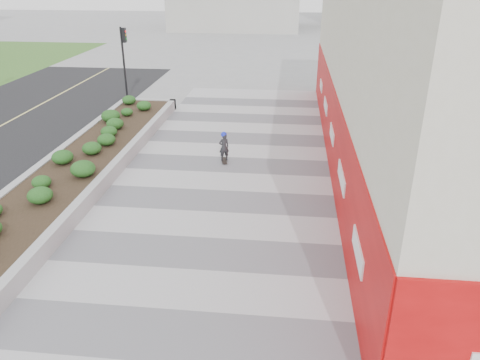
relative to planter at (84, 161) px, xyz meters
name	(u,v)px	position (x,y,z in m)	size (l,w,h in m)	color
ground	(186,294)	(5.50, -7.00, -0.42)	(160.00, 160.00, 0.00)	gray
walkway	(207,231)	(5.50, -4.00, -0.41)	(8.00, 36.00, 0.01)	#A8A8AD
building	(419,64)	(12.48, 1.98, 3.56)	(6.04, 24.08, 8.00)	beige
planter	(84,161)	(0.00, 0.00, 0.00)	(3.00, 18.00, 0.90)	#9E9EA0
traffic_signal_near	(124,53)	(-1.73, 10.50, 2.34)	(0.33, 0.28, 4.20)	black
manhole_cover	(223,232)	(6.00, -4.00, -0.42)	(0.44, 0.44, 0.01)	#595654
skateboarder	(224,147)	(5.26, 1.48, 0.24)	(0.49, 0.75, 1.29)	beige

